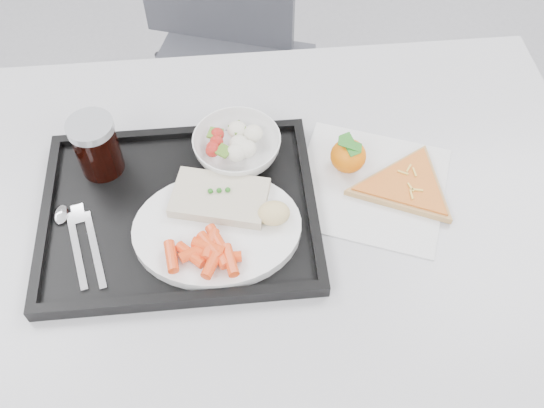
# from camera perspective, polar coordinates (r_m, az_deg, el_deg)

# --- Properties ---
(table) EXTENTS (1.20, 0.80, 0.75)m
(table) POSITION_cam_1_polar(r_m,az_deg,el_deg) (1.07, -1.68, -2.61)
(table) COLOR #B6B6B8
(table) RESTS_ON ground
(chair) EXTENTS (0.53, 0.54, 0.93)m
(chair) POSITION_cam_1_polar(r_m,az_deg,el_deg) (1.66, -4.88, 14.89)
(chair) COLOR #3B3C43
(chair) RESTS_ON ground
(tray) EXTENTS (0.45, 0.35, 0.03)m
(tray) POSITION_cam_1_polar(r_m,az_deg,el_deg) (1.02, -8.65, -0.70)
(tray) COLOR black
(tray) RESTS_ON table
(dinner_plate) EXTENTS (0.27, 0.27, 0.02)m
(dinner_plate) POSITION_cam_1_polar(r_m,az_deg,el_deg) (0.97, -5.18, -2.34)
(dinner_plate) COLOR white
(dinner_plate) RESTS_ON tray
(fish_fillet) EXTENTS (0.17, 0.13, 0.03)m
(fish_fillet) POSITION_cam_1_polar(r_m,az_deg,el_deg) (0.98, -4.94, 0.60)
(fish_fillet) COLOR beige
(fish_fillet) RESTS_ON dinner_plate
(bread_roll) EXTENTS (0.06, 0.05, 0.03)m
(bread_roll) POSITION_cam_1_polar(r_m,az_deg,el_deg) (0.95, 0.17, -0.87)
(bread_roll) COLOR #E4D07D
(bread_roll) RESTS_ON dinner_plate
(salad_bowl) EXTENTS (0.15, 0.15, 0.05)m
(salad_bowl) POSITION_cam_1_polar(r_m,az_deg,el_deg) (1.06, -3.31, 5.38)
(salad_bowl) COLOR white
(salad_bowl) RESTS_ON tray
(cola_glass) EXTENTS (0.08, 0.08, 0.11)m
(cola_glass) POSITION_cam_1_polar(r_m,az_deg,el_deg) (1.05, -16.21, 5.31)
(cola_glass) COLOR black
(cola_glass) RESTS_ON tray
(cutlery) EXTENTS (0.10, 0.17, 0.01)m
(cutlery) POSITION_cam_1_polar(r_m,az_deg,el_deg) (1.02, -17.89, -2.74)
(cutlery) COLOR silver
(cutlery) RESTS_ON tray
(napkin) EXTENTS (0.32, 0.32, 0.00)m
(napkin) POSITION_cam_1_polar(r_m,az_deg,el_deg) (1.06, 9.25, 1.70)
(napkin) COLOR silver
(napkin) RESTS_ON table
(tangerine) EXTENTS (0.07, 0.07, 0.07)m
(tangerine) POSITION_cam_1_polar(r_m,az_deg,el_deg) (1.05, 7.19, 4.53)
(tangerine) COLOR orange
(tangerine) RESTS_ON napkin
(pizza_slice) EXTENTS (0.23, 0.23, 0.02)m
(pizza_slice) POSITION_cam_1_polar(r_m,az_deg,el_deg) (1.06, 12.57, 1.70)
(pizza_slice) COLOR tan
(pizza_slice) RESTS_ON napkin
(carrot_pile) EXTENTS (0.12, 0.10, 0.03)m
(carrot_pile) POSITION_cam_1_polar(r_m,az_deg,el_deg) (0.92, -5.99, -4.53)
(carrot_pile) COLOR #F14315
(carrot_pile) RESTS_ON dinner_plate
(salad_contents) EXTENTS (0.10, 0.09, 0.03)m
(salad_contents) POSITION_cam_1_polar(r_m,az_deg,el_deg) (1.05, -3.47, 5.85)
(salad_contents) COLOR #B01E17
(salad_contents) RESTS_ON salad_bowl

